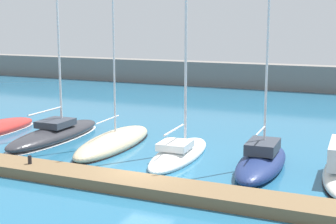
# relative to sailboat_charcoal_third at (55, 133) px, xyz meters

# --- Properties ---
(ground_plane) EXTENTS (120.00, 120.00, 0.00)m
(ground_plane) POSITION_rel_sailboat_charcoal_third_xyz_m (9.19, -5.17, -0.46)
(ground_plane) COLOR #236084
(dock_pier) EXTENTS (43.70, 2.04, 0.53)m
(dock_pier) POSITION_rel_sailboat_charcoal_third_xyz_m (9.19, -6.80, -0.19)
(dock_pier) COLOR brown
(dock_pier) RESTS_ON ground_plane
(breakwater_seawall) EXTENTS (108.00, 2.18, 2.88)m
(breakwater_seawall) POSITION_rel_sailboat_charcoal_third_xyz_m (9.19, 30.52, 0.98)
(breakwater_seawall) COLOR slate
(breakwater_seawall) RESTS_ON ground_plane
(sailboat_charcoal_third) EXTENTS (2.66, 9.52, 18.57)m
(sailboat_charcoal_third) POSITION_rel_sailboat_charcoal_third_xyz_m (0.00, 0.00, 0.00)
(sailboat_charcoal_third) COLOR #2D2D33
(sailboat_charcoal_third) RESTS_ON ground_plane
(sailboat_sand_fourth) EXTENTS (2.88, 9.04, 16.62)m
(sailboat_sand_fourth) POSITION_rel_sailboat_charcoal_third_xyz_m (4.58, -0.13, -0.17)
(sailboat_sand_fourth) COLOR beige
(sailboat_sand_fourth) RESTS_ON ground_plane
(sailboat_white_fifth) EXTENTS (2.69, 7.87, 17.10)m
(sailboat_white_fifth) POSITION_rel_sailboat_charcoal_third_xyz_m (9.30, -0.75, -0.09)
(sailboat_white_fifth) COLOR white
(sailboat_white_fifth) RESTS_ON ground_plane
(sailboat_navy_sixth) EXTENTS (2.59, 7.57, 14.78)m
(sailboat_navy_sixth) POSITION_rel_sailboat_charcoal_third_xyz_m (14.23, -1.13, 0.02)
(sailboat_navy_sixth) COLOR navy
(sailboat_navy_sixth) RESTS_ON ground_plane
(dock_bollard) EXTENTS (0.20, 0.20, 0.44)m
(dock_bollard) POSITION_rel_sailboat_charcoal_third_xyz_m (3.47, -6.80, 0.29)
(dock_bollard) COLOR black
(dock_bollard) RESTS_ON dock_pier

